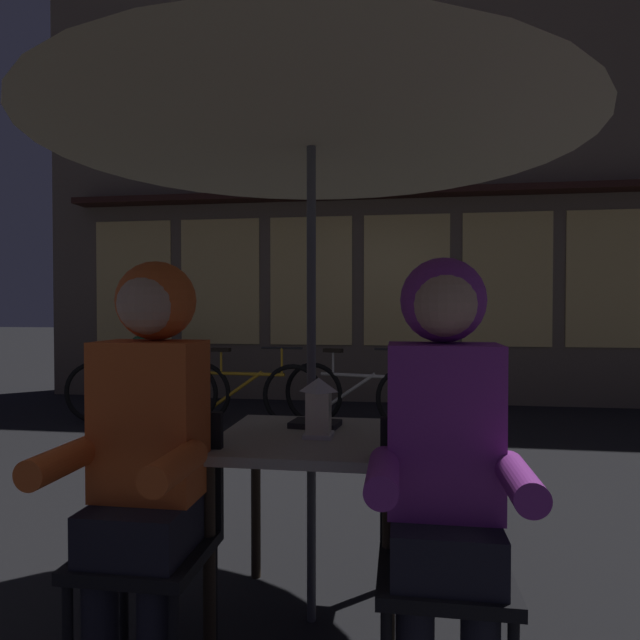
{
  "coord_description": "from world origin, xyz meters",
  "views": [
    {
      "loc": [
        0.35,
        -2.12,
        1.24
      ],
      "look_at": [
        0.0,
        0.23,
        1.19
      ],
      "focal_mm": 30.82,
      "sensor_mm": 36.0,
      "label": 1
    }
  ],
  "objects_px": {
    "patio_umbrella": "(311,98)",
    "person_left_hooded": "(147,427)",
    "bicycle_second": "(246,393)",
    "bicycle_third": "(359,395)",
    "lantern": "(319,406)",
    "book": "(315,424)",
    "potted_plant": "(147,364)",
    "cafe_table": "(311,460)",
    "bicycle_nearest": "(140,391)",
    "chair_right": "(442,546)",
    "person_right_hooded": "(444,437)",
    "chair_left": "(155,528)"
  },
  "relations": [
    {
      "from": "patio_umbrella",
      "to": "person_left_hooded",
      "type": "bearing_deg",
      "value": -138.43
    },
    {
      "from": "bicycle_second",
      "to": "bicycle_third",
      "type": "height_order",
      "value": "same"
    },
    {
      "from": "lantern",
      "to": "book",
      "type": "xyz_separation_m",
      "value": [
        -0.04,
        0.18,
        -0.11
      ]
    },
    {
      "from": "person_left_hooded",
      "to": "potted_plant",
      "type": "distance_m",
      "value": 5.3
    },
    {
      "from": "cafe_table",
      "to": "patio_umbrella",
      "type": "xyz_separation_m",
      "value": [
        0.0,
        0.0,
        1.42
      ]
    },
    {
      "from": "person_left_hooded",
      "to": "bicycle_third",
      "type": "bearing_deg",
      "value": 84.2
    },
    {
      "from": "patio_umbrella",
      "to": "person_left_hooded",
      "type": "height_order",
      "value": "patio_umbrella"
    },
    {
      "from": "bicycle_nearest",
      "to": "bicycle_third",
      "type": "bearing_deg",
      "value": 2.61
    },
    {
      "from": "chair_right",
      "to": "person_right_hooded",
      "type": "distance_m",
      "value": 0.36
    },
    {
      "from": "cafe_table",
      "to": "bicycle_second",
      "type": "bearing_deg",
      "value": 110.02
    },
    {
      "from": "patio_umbrella",
      "to": "person_right_hooded",
      "type": "bearing_deg",
      "value": -41.57
    },
    {
      "from": "patio_umbrella",
      "to": "chair_left",
      "type": "xyz_separation_m",
      "value": [
        -0.48,
        -0.37,
        -1.57
      ]
    },
    {
      "from": "chair_left",
      "to": "bicycle_nearest",
      "type": "bearing_deg",
      "value": 117.21
    },
    {
      "from": "lantern",
      "to": "potted_plant",
      "type": "distance_m",
      "value": 5.21
    },
    {
      "from": "book",
      "to": "bicycle_nearest",
      "type": "bearing_deg",
      "value": 134.68
    },
    {
      "from": "potted_plant",
      "to": "chair_left",
      "type": "bearing_deg",
      "value": -63.87
    },
    {
      "from": "cafe_table",
      "to": "bicycle_nearest",
      "type": "relative_size",
      "value": 0.44
    },
    {
      "from": "person_right_hooded",
      "to": "book",
      "type": "xyz_separation_m",
      "value": [
        -0.49,
        0.57,
        -0.09
      ]
    },
    {
      "from": "bicycle_third",
      "to": "lantern",
      "type": "bearing_deg",
      "value": -88.16
    },
    {
      "from": "person_right_hooded",
      "to": "bicycle_third",
      "type": "height_order",
      "value": "person_right_hooded"
    },
    {
      "from": "cafe_table",
      "to": "bicycle_second",
      "type": "xyz_separation_m",
      "value": [
        -1.26,
        3.47,
        -0.29
      ]
    },
    {
      "from": "chair_left",
      "to": "bicycle_nearest",
      "type": "height_order",
      "value": "chair_left"
    },
    {
      "from": "bicycle_second",
      "to": "potted_plant",
      "type": "distance_m",
      "value": 1.76
    },
    {
      "from": "cafe_table",
      "to": "chair_left",
      "type": "bearing_deg",
      "value": -142.45
    },
    {
      "from": "bicycle_nearest",
      "to": "chair_left",
      "type": "bearing_deg",
      "value": -62.79
    },
    {
      "from": "cafe_table",
      "to": "potted_plant",
      "type": "height_order",
      "value": "potted_plant"
    },
    {
      "from": "potted_plant",
      "to": "person_left_hooded",
      "type": "bearing_deg",
      "value": -64.14
    },
    {
      "from": "chair_left",
      "to": "book",
      "type": "height_order",
      "value": "chair_left"
    },
    {
      "from": "person_left_hooded",
      "to": "bicycle_nearest",
      "type": "bearing_deg",
      "value": 116.86
    },
    {
      "from": "potted_plant",
      "to": "person_right_hooded",
      "type": "bearing_deg",
      "value": -55.54
    },
    {
      "from": "person_left_hooded",
      "to": "potted_plant",
      "type": "xyz_separation_m",
      "value": [
        -2.31,
        4.76,
        -0.3
      ]
    },
    {
      "from": "book",
      "to": "lantern",
      "type": "bearing_deg",
      "value": -68.79
    },
    {
      "from": "patio_umbrella",
      "to": "book",
      "type": "relative_size",
      "value": 11.55
    },
    {
      "from": "potted_plant",
      "to": "lantern",
      "type": "bearing_deg",
      "value": -57.13
    },
    {
      "from": "bicycle_nearest",
      "to": "book",
      "type": "relative_size",
      "value": 8.38
    },
    {
      "from": "patio_umbrella",
      "to": "bicycle_nearest",
      "type": "bearing_deg",
      "value": 125.42
    },
    {
      "from": "chair_right",
      "to": "bicycle_third",
      "type": "distance_m",
      "value": 3.92
    },
    {
      "from": "chair_left",
      "to": "bicycle_nearest",
      "type": "relative_size",
      "value": 0.52
    },
    {
      "from": "patio_umbrella",
      "to": "potted_plant",
      "type": "distance_m",
      "value": 5.37
    },
    {
      "from": "bicycle_nearest",
      "to": "chair_right",
      "type": "bearing_deg",
      "value": -52.44
    },
    {
      "from": "chair_left",
      "to": "person_right_hooded",
      "type": "distance_m",
      "value": 1.03
    },
    {
      "from": "patio_umbrella",
      "to": "person_right_hooded",
      "type": "distance_m",
      "value": 1.37
    },
    {
      "from": "book",
      "to": "patio_umbrella",
      "type": "bearing_deg",
      "value": -78.69
    },
    {
      "from": "lantern",
      "to": "person_right_hooded",
      "type": "relative_size",
      "value": 0.17
    },
    {
      "from": "person_right_hooded",
      "to": "chair_left",
      "type": "bearing_deg",
      "value": 176.61
    },
    {
      "from": "cafe_table",
      "to": "chair_right",
      "type": "relative_size",
      "value": 0.85
    },
    {
      "from": "book",
      "to": "potted_plant",
      "type": "distance_m",
      "value": 5.03
    },
    {
      "from": "patio_umbrella",
      "to": "bicycle_nearest",
      "type": "relative_size",
      "value": 1.38
    },
    {
      "from": "chair_left",
      "to": "bicycle_third",
      "type": "xyz_separation_m",
      "value": [
        0.4,
        3.87,
        -0.14
      ]
    },
    {
      "from": "person_right_hooded",
      "to": "bicycle_second",
      "type": "distance_m",
      "value": 4.3
    }
  ]
}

